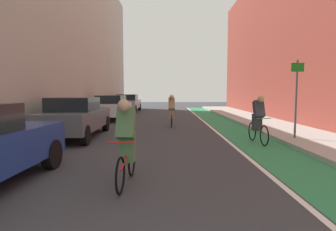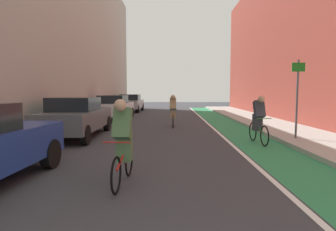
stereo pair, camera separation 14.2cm
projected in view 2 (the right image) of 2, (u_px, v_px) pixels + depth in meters
The scene contains 13 objects.
ground_plane at pixel (160, 131), 12.57m from camera, with size 73.08×73.08×0.00m, color #38383D.
bike_lane_paint at pixel (228, 126), 14.51m from camera, with size 1.60×33.22×0.00m, color #2D8451.
lane_divider_stripe at pixel (210, 125), 14.53m from camera, with size 0.12×33.22×0.00m, color white.
sidewalk_right at pixel (269, 124), 14.48m from camera, with size 2.68×33.22×0.14m, color #A8A59E.
building_facade_left at pixel (44, 19), 14.20m from camera, with size 3.00×33.22×10.88m.
building_facade_right at pixel (304, 32), 16.00m from camera, with size 2.40×29.22×10.36m, color brown.
parked_sedan_gray at pixel (77, 117), 10.75m from camera, with size 1.92×4.59×1.53m.
parked_sedan_white at pixel (114, 107), 17.67m from camera, with size 1.94×4.56×1.53m.
parked_sedan_silver at pixel (131, 103), 24.73m from camera, with size 1.94×4.39×1.53m.
cyclist_lead at pixel (123, 142), 5.23m from camera, with size 0.48×1.70×1.60m.
cyclist_mid at pixel (259, 120), 9.41m from camera, with size 0.48×1.72×1.61m.
cyclist_trailing at pixel (173, 111), 14.06m from camera, with size 0.48×1.69×1.60m.
street_sign_post at pixel (297, 92), 9.55m from camera, with size 0.44×0.07×2.68m.
Camera 2 is at (0.53, 0.14, 1.73)m, focal length 29.97 mm.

